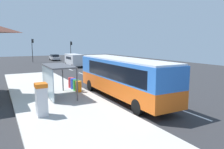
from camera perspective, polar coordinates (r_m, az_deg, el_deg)
The scene contains 21 objects.
ground_plane at distance 30.55m, azimuth -8.67°, elevation 0.15°, with size 56.00×92.00×0.04m, color #2D2D30.
sidewalk_platform at distance 17.43m, azimuth -15.03°, elevation -6.09°, with size 6.20×30.00×0.18m, color beige.
lane_stripe_seg_0 at distance 14.16m, azimuth 21.78°, elevation -10.21°, with size 0.16×2.20×0.01m, color silver.
lane_stripe_seg_1 at distance 17.61m, azimuth 9.14°, elevation -6.04°, with size 0.16×2.20×0.01m, color silver.
lane_stripe_seg_2 at distance 21.67m, azimuth 1.04°, elevation -3.16°, with size 0.16×2.20×0.01m, color silver.
lane_stripe_seg_3 at distance 26.05m, azimuth -4.40°, elevation -1.18°, with size 0.16×2.20×0.01m, color silver.
lane_stripe_seg_4 at distance 30.63m, azimuth -8.23°, elevation 0.23°, with size 0.16×2.20×0.01m, color silver.
lane_stripe_seg_5 at distance 35.32m, azimuth -11.06°, elevation 1.27°, with size 0.16×2.20×0.01m, color silver.
lane_stripe_seg_6 at distance 40.09m, azimuth -13.22°, elevation 2.06°, with size 0.16×2.20×0.01m, color silver.
lane_stripe_seg_7 at distance 44.90m, azimuth -14.92°, elevation 2.68°, with size 0.16×2.20×0.01m, color silver.
bus at distance 16.58m, azimuth 2.76°, elevation -0.36°, with size 2.62×11.03×3.21m.
white_van at distance 39.74m, azimuth -10.25°, elevation 4.03°, with size 2.08×5.22×2.30m.
sedan_near at distance 54.48m, azimuth -15.23°, elevation 4.49°, with size 1.89×4.42×1.52m.
ticket_machine at distance 13.00m, azimuth -18.47°, elevation -6.35°, with size 0.66×0.76×1.94m.
recycling_bin_orange at distance 18.57m, azimuth -9.00°, elevation -3.21°, with size 0.52×0.52×0.95m, color orange.
recycling_bin_green at distance 19.22m, azimuth -9.71°, elevation -2.83°, with size 0.52×0.52×0.95m, color green.
recycling_bin_blue at distance 19.87m, azimuth -10.36°, elevation -2.47°, with size 0.52×0.52×0.95m, color blue.
recycling_bin_red at distance 20.52m, azimuth -10.97°, elevation -2.13°, with size 0.52×0.52×0.95m, color red.
traffic_light_near_side at distance 51.91m, azimuth -10.98°, elevation 7.06°, with size 0.49×0.28×4.73m.
traffic_light_far_side at distance 50.77m, azimuth -20.63°, elevation 7.01°, with size 0.49×0.28×5.26m.
bus_shelter at distance 16.97m, azimuth -15.28°, elevation 0.42°, with size 1.80×4.00×2.50m.
Camera 1 is at (-10.23, -14.44, 4.43)m, focal length 33.93 mm.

